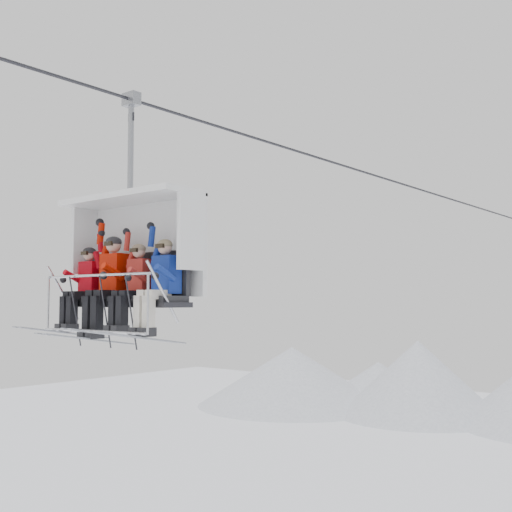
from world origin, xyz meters
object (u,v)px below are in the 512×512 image
Objects in this scene: chairlift_carrier at (136,251)px; skier_center_left at (110,281)px; skier_center_right at (134,284)px; skier_far_left at (85,285)px; skier_far_right at (161,283)px.

skier_center_left is (-0.28, -0.31, -0.49)m from chairlift_carrier.
skier_center_left reaches higher than skier_center_right.
skier_center_right is (1.29, -0.00, -0.01)m from skier_far_left.
chairlift_carrier is 2.23× the size of skier_center_left.
chairlift_carrier reaches higher than skier_center_left.
skier_far_right is (0.61, 0.01, 0.02)m from skier_center_right.
skier_center_left is 1.06× the size of skier_center_right.
skier_center_left is 1.25m from skier_far_right.
chairlift_carrier is at bearing 19.03° from skier_far_left.
chairlift_carrier reaches higher than skier_center_right.
skier_far_left is 0.95× the size of skier_center_left.
skier_center_right is (0.64, -0.02, -0.07)m from skier_center_left.
skier_far_right reaches higher than skier_far_left.
skier_center_right is at bearing -179.49° from skier_far_right.
chairlift_carrier is 0.74m from skier_center_right.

